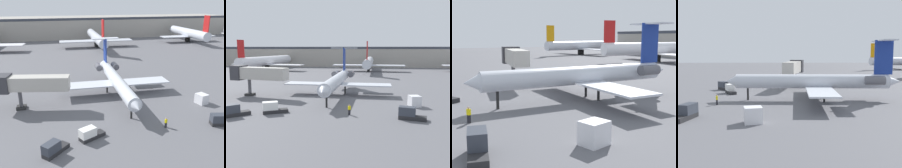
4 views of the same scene
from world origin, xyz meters
The scene contains 8 objects.
ground_plane centered at (0.00, 0.00, -0.05)m, with size 400.00×400.00×0.10m, color #5B5B60.
regional_jet centered at (-1.08, 2.18, 3.49)m, with size 23.90×31.04×10.62m.
jet_bridge centered at (-18.75, -1.45, 4.94)m, with size 13.54×5.66×6.66m.
ground_crew_marshaller centered at (2.78, -14.77, 0.86)m, with size 0.47×0.39×1.69m.
baggage_tug_trailing centered at (11.85, -16.27, 0.84)m, with size 4.22×2.31×1.90m.
cargo_container_uld centered at (14.14, -7.60, 0.99)m, with size 2.24×2.44×1.97m.
parked_airliner_west_end centered at (-89.19, 59.55, 4.34)m, with size 33.87×39.93×13.50m.
parked_airliner_west_mid centered at (-41.41, 59.33, 4.44)m, with size 35.74×42.13×13.69m.
Camera 3 is at (32.97, -21.46, 8.58)m, focal length 48.62 mm.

